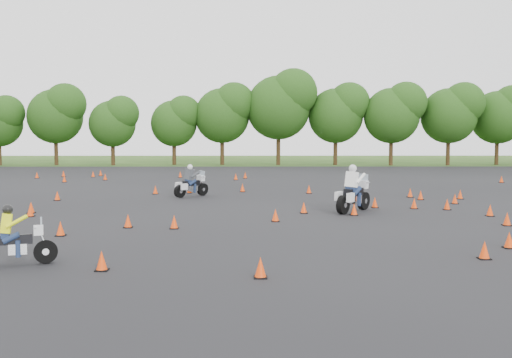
{
  "coord_description": "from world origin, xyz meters",
  "views": [
    {
      "loc": [
        -0.2,
        -22.26,
        3.19
      ],
      "look_at": [
        0.0,
        4.0,
        1.2
      ],
      "focal_mm": 40.0,
      "sensor_mm": 36.0,
      "label": 1
    }
  ],
  "objects": [
    {
      "name": "traffic_cones",
      "position": [
        -0.84,
        4.86,
        0.23
      ],
      "size": [
        36.74,
        33.43,
        0.45
      ],
      "color": "#FC420A",
      "rests_on": "asphalt_pad"
    },
    {
      "name": "ground",
      "position": [
        0.0,
        0.0,
        0.0
      ],
      "size": [
        140.0,
        140.0,
        0.0
      ],
      "primitive_type": "plane",
      "color": "#2D5119",
      "rests_on": "ground"
    },
    {
      "name": "rider_grey",
      "position": [
        -3.39,
        7.55,
        0.86
      ],
      "size": [
        2.01,
        2.07,
        1.71
      ],
      "primitive_type": null,
      "rotation": [
        0.0,
        0.0,
        0.81
      ],
      "color": "#3D4045",
      "rests_on": "ground"
    },
    {
      "name": "rider_white",
      "position": [
        4.07,
        1.46,
        1.0
      ],
      "size": [
        2.22,
        2.53,
        2.0
      ],
      "primitive_type": null,
      "rotation": [
        0.0,
        0.0,
        0.91
      ],
      "color": "white",
      "rests_on": "ground"
    },
    {
      "name": "asphalt_pad",
      "position": [
        0.0,
        6.0,
        0.01
      ],
      "size": [
        62.0,
        62.0,
        0.0
      ],
      "primitive_type": "plane",
      "color": "black",
      "rests_on": "ground"
    },
    {
      "name": "treeline",
      "position": [
        2.32,
        35.21,
        4.61
      ],
      "size": [
        87.37,
        32.1,
        10.93
      ],
      "color": "#214513",
      "rests_on": "ground"
    },
    {
      "name": "rider_yellow",
      "position": [
        -5.99,
        -8.42,
        0.76
      ],
      "size": [
        2.03,
        1.2,
        1.5
      ],
      "primitive_type": null,
      "rotation": [
        0.0,
        0.0,
        0.33
      ],
      "color": "#F5FF16",
      "rests_on": "ground"
    }
  ]
}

